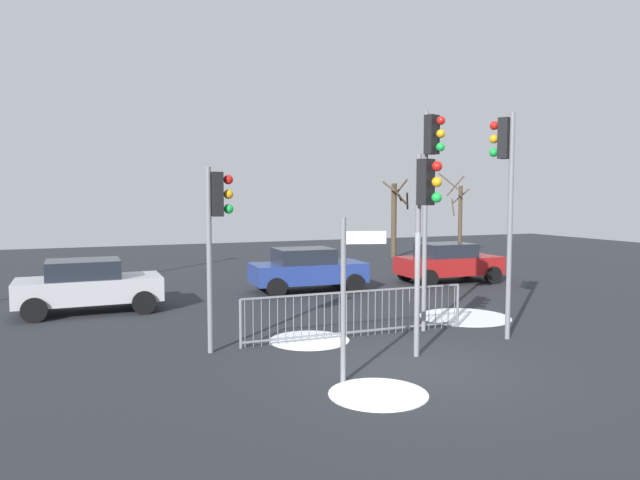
{
  "coord_description": "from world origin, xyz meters",
  "views": [
    {
      "loc": [
        -5.71,
        -9.3,
        3.22
      ],
      "look_at": [
        -0.44,
        3.68,
        2.16
      ],
      "focal_mm": 32.49,
      "sensor_mm": 36.0,
      "label": 1
    }
  ],
  "objects_px": {
    "traffic_light_rear_right": "(505,175)",
    "traffic_light_mid_left": "(430,172)",
    "traffic_light_mid_right": "(216,217)",
    "bare_tree_centre": "(395,216)",
    "traffic_light_foreground_left": "(425,209)",
    "direction_sign_post": "(347,290)",
    "bare_tree_left": "(459,217)",
    "car_silver_far": "(88,285)",
    "car_red_mid": "(448,262)",
    "car_blue_near": "(307,269)"
  },
  "relations": [
    {
      "from": "traffic_light_rear_right",
      "to": "traffic_light_mid_left",
      "type": "bearing_deg",
      "value": 108.06
    },
    {
      "from": "traffic_light_mid_right",
      "to": "bare_tree_centre",
      "type": "height_order",
      "value": "bare_tree_centre"
    },
    {
      "from": "traffic_light_foreground_left",
      "to": "bare_tree_centre",
      "type": "xyz_separation_m",
      "value": [
        8.86,
        16.84,
        -0.79
      ]
    },
    {
      "from": "traffic_light_mid_left",
      "to": "direction_sign_post",
      "type": "bearing_deg",
      "value": 18.89
    },
    {
      "from": "bare_tree_left",
      "to": "car_silver_far",
      "type": "bearing_deg",
      "value": -155.99
    },
    {
      "from": "traffic_light_foreground_left",
      "to": "car_silver_far",
      "type": "xyz_separation_m",
      "value": [
        -6.15,
        7.38,
        -2.2
      ]
    },
    {
      "from": "car_red_mid",
      "to": "bare_tree_centre",
      "type": "xyz_separation_m",
      "value": [
        2.52,
        8.48,
        1.41
      ]
    },
    {
      "from": "bare_tree_centre",
      "to": "car_silver_far",
      "type": "bearing_deg",
      "value": -147.79
    },
    {
      "from": "traffic_light_rear_right",
      "to": "direction_sign_post",
      "type": "relative_size",
      "value": 1.76
    },
    {
      "from": "traffic_light_rear_right",
      "to": "car_red_mid",
      "type": "xyz_separation_m",
      "value": [
        3.81,
        7.64,
        -2.92
      ]
    },
    {
      "from": "direction_sign_post",
      "to": "bare_tree_left",
      "type": "relative_size",
      "value": 0.64
    },
    {
      "from": "traffic_light_mid_right",
      "to": "car_blue_near",
      "type": "bearing_deg",
      "value": 142.76
    },
    {
      "from": "bare_tree_left",
      "to": "traffic_light_foreground_left",
      "type": "bearing_deg",
      "value": -127.61
    },
    {
      "from": "car_silver_far",
      "to": "traffic_light_mid_right",
      "type": "bearing_deg",
      "value": -66.43
    },
    {
      "from": "traffic_light_foreground_left",
      "to": "traffic_light_mid_left",
      "type": "relative_size",
      "value": 0.78
    },
    {
      "from": "car_red_mid",
      "to": "traffic_light_mid_right",
      "type": "bearing_deg",
      "value": -145.45
    },
    {
      "from": "car_blue_near",
      "to": "car_silver_far",
      "type": "relative_size",
      "value": 1.01
    },
    {
      "from": "traffic_light_rear_right",
      "to": "traffic_light_mid_right",
      "type": "relative_size",
      "value": 1.33
    },
    {
      "from": "traffic_light_mid_right",
      "to": "direction_sign_post",
      "type": "height_order",
      "value": "traffic_light_mid_right"
    },
    {
      "from": "traffic_light_rear_right",
      "to": "car_red_mid",
      "type": "distance_m",
      "value": 9.02
    },
    {
      "from": "car_red_mid",
      "to": "traffic_light_foreground_left",
      "type": "bearing_deg",
      "value": -125.08
    },
    {
      "from": "car_red_mid",
      "to": "traffic_light_rear_right",
      "type": "bearing_deg",
      "value": -114.38
    },
    {
      "from": "car_red_mid",
      "to": "bare_tree_left",
      "type": "relative_size",
      "value": 0.87
    },
    {
      "from": "bare_tree_centre",
      "to": "traffic_light_mid_right",
      "type": "bearing_deg",
      "value": -130.2
    },
    {
      "from": "bare_tree_left",
      "to": "car_red_mid",
      "type": "bearing_deg",
      "value": -128.08
    },
    {
      "from": "car_red_mid",
      "to": "car_silver_far",
      "type": "distance_m",
      "value": 12.53
    },
    {
      "from": "traffic_light_mid_right",
      "to": "direction_sign_post",
      "type": "relative_size",
      "value": 1.33
    },
    {
      "from": "direction_sign_post",
      "to": "car_red_mid",
      "type": "height_order",
      "value": "direction_sign_post"
    },
    {
      "from": "bare_tree_centre",
      "to": "bare_tree_left",
      "type": "bearing_deg",
      "value": -25.39
    },
    {
      "from": "direction_sign_post",
      "to": "car_red_mid",
      "type": "xyz_separation_m",
      "value": [
        8.39,
        9.17,
        -0.84
      ]
    },
    {
      "from": "traffic_light_rear_right",
      "to": "traffic_light_foreground_left",
      "type": "distance_m",
      "value": 2.73
    },
    {
      "from": "traffic_light_foreground_left",
      "to": "car_red_mid",
      "type": "distance_m",
      "value": 10.72
    },
    {
      "from": "traffic_light_rear_right",
      "to": "bare_tree_centre",
      "type": "relative_size",
      "value": 1.22
    },
    {
      "from": "car_blue_near",
      "to": "bare_tree_centre",
      "type": "distance_m",
      "value": 11.8
    },
    {
      "from": "traffic_light_foreground_left",
      "to": "traffic_light_mid_right",
      "type": "bearing_deg",
      "value": -52.78
    },
    {
      "from": "traffic_light_foreground_left",
      "to": "traffic_light_mid_left",
      "type": "distance_m",
      "value": 2.42
    },
    {
      "from": "traffic_light_mid_right",
      "to": "car_blue_near",
      "type": "distance_m",
      "value": 8.06
    },
    {
      "from": "traffic_light_foreground_left",
      "to": "traffic_light_mid_right",
      "type": "height_order",
      "value": "traffic_light_foreground_left"
    },
    {
      "from": "traffic_light_rear_right",
      "to": "bare_tree_centre",
      "type": "xyz_separation_m",
      "value": [
        6.33,
        16.12,
        -1.52
      ]
    },
    {
      "from": "traffic_light_mid_right",
      "to": "car_red_mid",
      "type": "relative_size",
      "value": 0.99
    },
    {
      "from": "traffic_light_mid_right",
      "to": "direction_sign_post",
      "type": "bearing_deg",
      "value": 27.96
    },
    {
      "from": "traffic_light_foreground_left",
      "to": "bare_tree_left",
      "type": "distance_m",
      "value": 19.47
    },
    {
      "from": "traffic_light_mid_left",
      "to": "car_silver_far",
      "type": "height_order",
      "value": "traffic_light_mid_left"
    },
    {
      "from": "traffic_light_rear_right",
      "to": "traffic_light_mid_right",
      "type": "bearing_deg",
      "value": 139.84
    },
    {
      "from": "car_silver_far",
      "to": "traffic_light_foreground_left",
      "type": "bearing_deg",
      "value": -51.02
    },
    {
      "from": "car_silver_far",
      "to": "bare_tree_centre",
      "type": "xyz_separation_m",
      "value": [
        15.01,
        9.46,
        1.41
      ]
    },
    {
      "from": "bare_tree_centre",
      "to": "traffic_light_rear_right",
      "type": "bearing_deg",
      "value": -111.43
    },
    {
      "from": "traffic_light_foreground_left",
      "to": "car_blue_near",
      "type": "relative_size",
      "value": 1.05
    },
    {
      "from": "car_blue_near",
      "to": "car_red_mid",
      "type": "bearing_deg",
      "value": 1.47
    },
    {
      "from": "car_blue_near",
      "to": "bare_tree_centre",
      "type": "bearing_deg",
      "value": 48.0
    }
  ]
}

